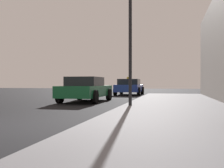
# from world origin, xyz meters

# --- Properties ---
(sidewalk) EXTENTS (4.00, 32.00, 0.15)m
(sidewalk) POSITION_xyz_m (4.00, 0.00, 0.07)
(sidewalk) COLOR slate
(sidewalk) RESTS_ON ground_plane
(street_lamp) EXTENTS (0.36, 0.36, 4.21)m
(street_lamp) POSITION_xyz_m (2.31, 4.72, 3.04)
(street_lamp) COLOR black
(street_lamp) RESTS_ON sidewalk
(car_green) EXTENTS (1.95, 4.39, 1.27)m
(car_green) POSITION_xyz_m (-0.53, 8.24, 0.65)
(car_green) COLOR #196638
(car_green) RESTS_ON ground_plane
(car_blue) EXTENTS (2.03, 4.06, 1.43)m
(car_blue) POSITION_xyz_m (0.42, 16.52, 0.65)
(car_blue) COLOR #233899
(car_blue) RESTS_ON ground_plane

